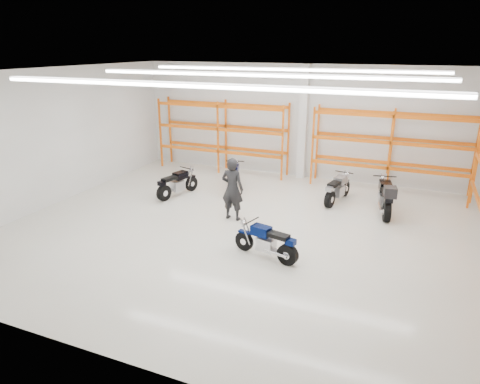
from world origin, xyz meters
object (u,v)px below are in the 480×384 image
at_px(motorcycle_back_c, 337,190).
at_px(motorcycle_back_d, 385,198).
at_px(motorcycle_main, 268,243).
at_px(motorcycle_back_b, 233,179).
at_px(motorcycle_back_a, 176,184).
at_px(structural_column, 303,123).
at_px(standing_man, 232,189).

distance_m(motorcycle_back_c, motorcycle_back_d, 1.72).
bearing_deg(motorcycle_main, motorcycle_back_b, 122.82).
relative_size(motorcycle_back_b, motorcycle_back_c, 1.03).
xyz_separation_m(motorcycle_back_a, motorcycle_back_d, (7.07, 1.04, 0.12)).
distance_m(motorcycle_back_c, structural_column, 3.59).
bearing_deg(motorcycle_back_d, motorcycle_back_a, -171.66).
xyz_separation_m(motorcycle_back_a, standing_man, (2.71, -1.17, 0.54)).
relative_size(standing_man, structural_column, 0.44).
height_order(motorcycle_main, structural_column, structural_column).
bearing_deg(motorcycle_back_b, motorcycle_main, -57.18).
bearing_deg(motorcycle_back_c, motorcycle_back_a, -163.75).
xyz_separation_m(motorcycle_main, standing_man, (-1.88, 2.06, 0.56)).
bearing_deg(motorcycle_back_b, motorcycle_back_c, 3.71).
bearing_deg(motorcycle_back_b, standing_man, -66.98).
height_order(motorcycle_main, motorcycle_back_d, motorcycle_back_d).
bearing_deg(standing_man, motorcycle_back_b, -64.77).
xyz_separation_m(motorcycle_back_b, standing_man, (1.07, -2.51, 0.51)).
bearing_deg(motorcycle_back_d, motorcycle_back_b, 176.80).
relative_size(motorcycle_main, motorcycle_back_d, 0.80).
bearing_deg(structural_column, motorcycle_main, -81.55).
bearing_deg(standing_man, structural_column, -96.56).
bearing_deg(motorcycle_back_c, structural_column, 128.13).
bearing_deg(motorcycle_main, structural_column, 98.45).
xyz_separation_m(motorcycle_main, motorcycle_back_d, (2.47, 4.27, 0.14)).
height_order(motorcycle_back_d, standing_man, standing_man).
relative_size(motorcycle_back_b, structural_column, 0.45).
relative_size(motorcycle_back_a, motorcycle_back_c, 0.97).
bearing_deg(motorcycle_back_a, motorcycle_main, -35.09).
xyz_separation_m(motorcycle_back_b, motorcycle_back_d, (5.42, -0.30, 0.09)).
xyz_separation_m(motorcycle_back_c, standing_man, (-2.73, -2.75, 0.53)).
height_order(motorcycle_back_b, motorcycle_back_c, motorcycle_back_b).
height_order(motorcycle_back_b, standing_man, standing_man).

